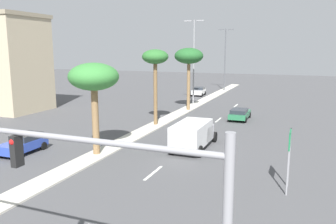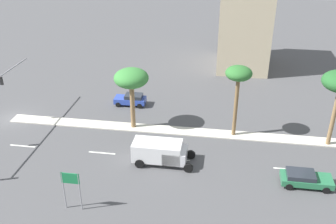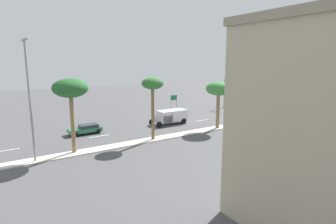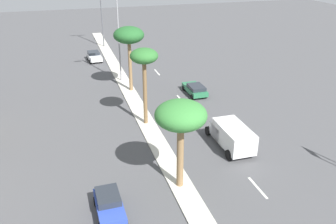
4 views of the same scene
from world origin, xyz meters
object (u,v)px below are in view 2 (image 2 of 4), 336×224
(sedan_blue_front, at_px, (131,99))
(box_truck, at_px, (162,152))
(directional_road_sign, at_px, (71,183))
(palm_tree_center, at_px, (131,79))
(commercial_building, at_px, (244,27))
(palm_tree_mid, at_px, (239,76))
(sedan_green_left, at_px, (305,178))

(sedan_blue_front, xyz_separation_m, box_truck, (12.09, 6.01, 0.48))
(directional_road_sign, distance_m, palm_tree_center, 14.54)
(commercial_building, height_order, sedan_blue_front, commercial_building)
(palm_tree_center, xyz_separation_m, box_truck, (6.44, 4.37, -4.66))
(palm_tree_center, bearing_deg, box_truck, 34.20)
(palm_tree_mid, distance_m, sedan_green_left, 11.88)
(directional_road_sign, bearing_deg, sedan_blue_front, 179.82)
(commercial_building, height_order, box_truck, commercial_building)
(commercial_building, relative_size, palm_tree_center, 1.79)
(sedan_green_left, relative_size, sedan_blue_front, 1.13)
(directional_road_sign, height_order, box_truck, directional_road_sign)
(commercial_building, xyz_separation_m, sedan_green_left, (30.49, 5.16, -5.56))
(directional_road_sign, bearing_deg, sedan_green_left, 107.59)
(directional_road_sign, distance_m, box_truck, 9.83)
(sedan_blue_front, bearing_deg, sedan_green_left, 54.74)
(commercial_building, relative_size, box_truck, 2.10)
(palm_tree_center, relative_size, sedan_green_left, 1.56)
(directional_road_sign, distance_m, sedan_green_left, 20.31)
(sedan_green_left, bearing_deg, box_truck, -96.47)
(palm_tree_mid, xyz_separation_m, sedan_green_left, (7.89, 6.30, -6.26))
(directional_road_sign, xyz_separation_m, box_truck, (-7.61, 6.07, -1.32))
(commercial_building, bearing_deg, box_truck, -15.53)
(palm_tree_center, distance_m, box_truck, 9.07)
(palm_tree_center, distance_m, palm_tree_mid, 11.34)
(directional_road_sign, xyz_separation_m, sedan_blue_front, (-19.70, 0.06, -1.80))
(palm_tree_center, relative_size, box_truck, 1.17)
(box_truck, bearing_deg, palm_tree_mid, 132.74)
(directional_road_sign, relative_size, sedan_blue_front, 0.90)
(palm_tree_center, height_order, box_truck, palm_tree_center)
(palm_tree_mid, relative_size, sedan_green_left, 1.78)
(palm_tree_mid, xyz_separation_m, sedan_blue_front, (-5.70, -12.93, -6.20))
(palm_tree_mid, height_order, sedan_green_left, palm_tree_mid)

